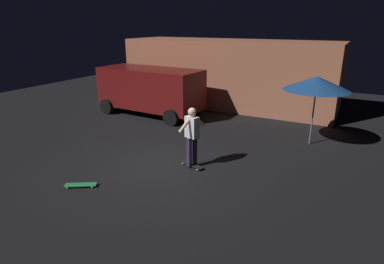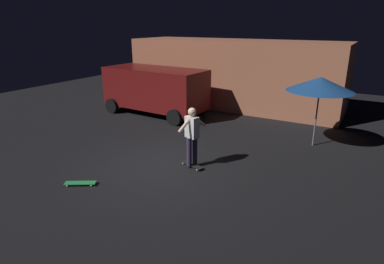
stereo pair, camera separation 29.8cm
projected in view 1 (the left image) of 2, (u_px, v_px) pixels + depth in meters
ground_plane at (161, 167)px, 9.28m from camera, size 28.00×28.00×0.00m
low_building at (229, 73)px, 15.80m from camera, size 10.14×3.02×3.14m
parked_van at (150, 88)px, 14.29m from camera, size 4.69×2.40×2.03m
patio_umbrella at (317, 83)px, 10.36m from camera, size 2.10×2.10×2.30m
skateboard_ridden at (192, 165)px, 9.27m from camera, size 0.80×0.43×0.07m
skateboard_spare at (81, 185)px, 8.13m from camera, size 0.77×0.58×0.07m
skater at (192, 132)px, 8.96m from camera, size 0.43×0.96×1.67m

